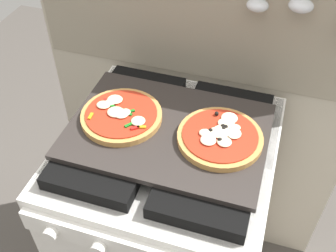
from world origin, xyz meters
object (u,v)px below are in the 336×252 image
Objects in this scene: stove at (168,224)px; pizza_right at (221,135)px; pizza_left at (122,114)px; baking_tray at (168,131)px.

stove is 0.50m from pizza_right.
baking_tray is at bearing -1.78° from pizza_left.
pizza_left is (-0.14, 0.01, 0.48)m from stove.
pizza_right is (0.28, 0.00, 0.00)m from pizza_left.
baking_tray is at bearing 90.00° from stove.
pizza_right is (0.14, 0.01, 0.48)m from stove.
baking_tray is 2.38× the size of pizza_right.
pizza_left is at bearing 178.22° from baking_tray.
stove is 0.50m from pizza_left.
pizza_right reaches higher than baking_tray.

